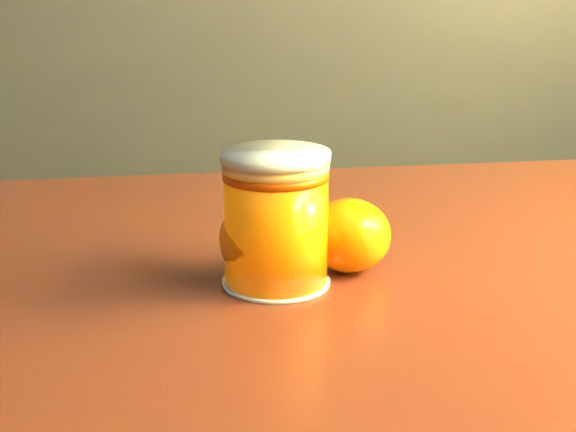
{
  "coord_description": "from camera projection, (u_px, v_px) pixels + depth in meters",
  "views": [
    {
      "loc": [
        0.9,
        -0.27,
        0.95
      ],
      "look_at": [
        0.9,
        0.27,
        0.78
      ],
      "focal_mm": 50.0,
      "sensor_mm": 36.0,
      "label": 1
    }
  ],
  "objects": [
    {
      "name": "juice_glass",
      "position": [
        276.0,
        220.0,
        0.56
      ],
      "size": [
        0.08,
        0.08,
        0.09
      ],
      "rotation": [
        0.0,
        0.0,
        -0.19
      ],
      "color": "#FF6F05",
      "rests_on": "table"
    },
    {
      "name": "orange_back",
      "position": [
        349.0,
        235.0,
        0.59
      ],
      "size": [
        0.07,
        0.07,
        0.05
      ],
      "primitive_type": "ellipsoid",
      "rotation": [
        0.0,
        0.0,
        -0.2
      ],
      "color": "orange",
      "rests_on": "table"
    },
    {
      "name": "table",
      "position": [
        416.0,
        400.0,
        0.6
      ],
      "size": [
        1.07,
        0.83,
        0.74
      ],
      "rotation": [
        0.0,
        0.0,
        0.15
      ],
      "color": "maroon",
      "rests_on": "ground"
    },
    {
      "name": "orange_front",
      "position": [
        272.0,
        239.0,
        0.57
      ],
      "size": [
        0.08,
        0.08,
        0.07
      ],
      "primitive_type": "ellipsoid",
      "rotation": [
        0.0,
        0.0,
        -0.05
      ],
      "color": "orange",
      "rests_on": "table"
    }
  ]
}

